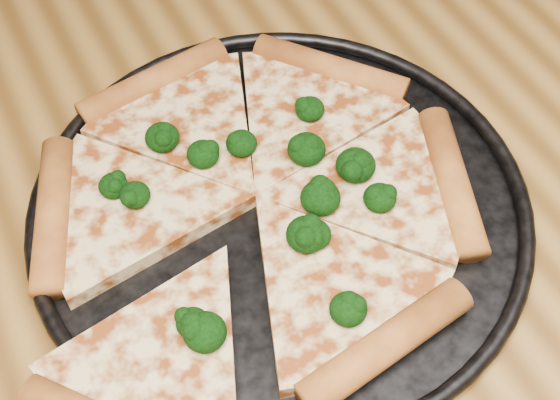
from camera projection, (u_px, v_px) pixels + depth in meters
name	position (u px, v px, depth m)	size (l,w,h in m)	color
pizza_pan	(280.00, 207.00, 0.55)	(0.34, 0.34, 0.02)	black
pizza	(251.00, 206.00, 0.54)	(0.35, 0.33, 0.02)	#DCC286
broccoli_florets	(272.00, 201.00, 0.53)	(0.18, 0.20, 0.02)	black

